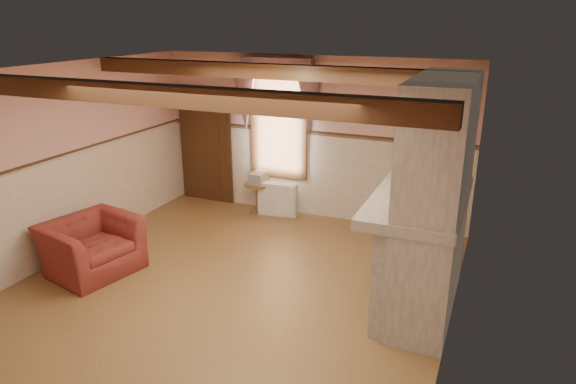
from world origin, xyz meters
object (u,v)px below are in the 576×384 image
at_px(side_table, 258,198).
at_px(radiator, 278,199).
at_px(armchair, 92,246).
at_px(bowl, 420,192).
at_px(mantel_clock, 429,172).
at_px(oil_lamp, 427,174).

relative_size(side_table, radiator, 0.79).
relative_size(armchair, bowl, 3.28).
xyz_separation_m(side_table, mantel_clock, (3.15, -1.43, 1.25)).
bearing_deg(side_table, radiator, 0.00).
distance_m(side_table, mantel_clock, 3.67).
distance_m(radiator, bowl, 3.63).
bearing_deg(oil_lamp, side_table, 152.66).
bearing_deg(bowl, side_table, 146.65).
xyz_separation_m(side_table, bowl, (3.15, -2.07, 1.19)).
relative_size(armchair, mantel_clock, 4.85).
bearing_deg(bowl, oil_lamp, 90.00).
xyz_separation_m(side_table, radiator, (0.40, 0.00, 0.02)).
distance_m(armchair, radiator, 3.34).
distance_m(side_table, oil_lamp, 3.77).
distance_m(bowl, mantel_clock, 0.64).
height_order(side_table, oil_lamp, oil_lamp).
bearing_deg(oil_lamp, mantel_clock, 90.00).
distance_m(armchair, mantel_clock, 4.66).
relative_size(radiator, mantel_clock, 2.92).
height_order(bowl, mantel_clock, mantel_clock).
relative_size(armchair, side_table, 2.12).
xyz_separation_m(radiator, mantel_clock, (2.75, -1.43, 1.22)).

